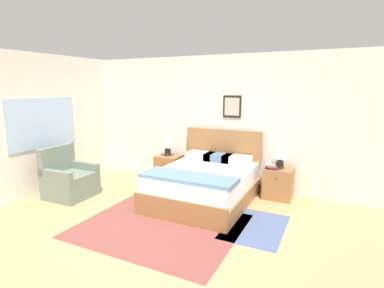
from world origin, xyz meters
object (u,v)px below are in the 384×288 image
object	(u,v)px
table_lamp_by_door	(281,152)
nightstand_by_door	(278,183)
table_lamp_near_window	(168,141)
nightstand_near_window	(169,168)
armchair	(69,180)
bed	(204,183)

from	to	relation	value
table_lamp_by_door	nightstand_by_door	bearing A→B (deg)	118.41
nightstand_by_door	table_lamp_by_door	bearing A→B (deg)	-61.59
nightstand_by_door	table_lamp_near_window	bearing A→B (deg)	-179.40
nightstand_near_window	table_lamp_by_door	bearing A→B (deg)	-0.60
nightstand_near_window	nightstand_by_door	world-z (taller)	same
armchair	table_lamp_near_window	size ratio (longest dim) A/B	2.00
nightstand_near_window	table_lamp_by_door	size ratio (longest dim) A/B	1.21
armchair	nightstand_near_window	bearing A→B (deg)	142.00
armchair	nightstand_by_door	world-z (taller)	armchair
bed	table_lamp_near_window	world-z (taller)	bed
armchair	nightstand_by_door	xyz separation A→B (m)	(3.47, 1.59, -0.03)
armchair	nightstand_by_door	distance (m)	3.82
bed	armchair	world-z (taller)	bed
nightstand_near_window	nightstand_by_door	distance (m)	2.28
armchair	table_lamp_by_door	size ratio (longest dim) A/B	2.00
table_lamp_near_window	table_lamp_by_door	bearing A→B (deg)	0.00
nightstand_by_door	table_lamp_by_door	xyz separation A→B (m)	(0.01, -0.02, 0.59)
armchair	nightstand_near_window	world-z (taller)	armchair
table_lamp_near_window	armchair	bearing A→B (deg)	-126.85
armchair	table_lamp_by_door	xyz separation A→B (m)	(3.48, 1.57, 0.56)
table_lamp_by_door	nightstand_near_window	bearing A→B (deg)	179.40
bed	nightstand_by_door	xyz separation A→B (m)	(1.14, 0.72, -0.04)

